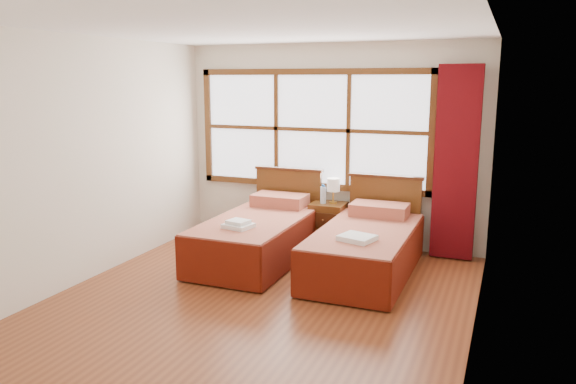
% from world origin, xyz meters
% --- Properties ---
extents(floor, '(4.50, 4.50, 0.00)m').
position_xyz_m(floor, '(0.00, 0.00, 0.00)').
color(floor, brown).
rests_on(floor, ground).
extents(ceiling, '(4.50, 4.50, 0.00)m').
position_xyz_m(ceiling, '(0.00, 0.00, 2.60)').
color(ceiling, white).
rests_on(ceiling, wall_back).
extents(wall_back, '(4.00, 0.00, 4.00)m').
position_xyz_m(wall_back, '(0.00, 2.25, 1.30)').
color(wall_back, silver).
rests_on(wall_back, floor).
extents(wall_left, '(0.00, 4.50, 4.50)m').
position_xyz_m(wall_left, '(-2.00, 0.00, 1.30)').
color(wall_left, silver).
rests_on(wall_left, floor).
extents(wall_right, '(0.00, 4.50, 4.50)m').
position_xyz_m(wall_right, '(2.00, 0.00, 1.30)').
color(wall_right, silver).
rests_on(wall_right, floor).
extents(window, '(3.16, 0.06, 1.56)m').
position_xyz_m(window, '(-0.25, 2.21, 1.50)').
color(window, white).
rests_on(window, wall_back).
extents(curtain, '(0.50, 0.16, 2.30)m').
position_xyz_m(curtain, '(1.60, 2.11, 1.17)').
color(curtain, '#5E090E').
rests_on(curtain, wall_back).
extents(bed_left, '(1.02, 2.04, 0.99)m').
position_xyz_m(bed_left, '(-0.55, 1.20, 0.30)').
color(bed_left, '#43200E').
rests_on(bed_left, floor).
extents(bed_right, '(1.00, 2.02, 0.97)m').
position_xyz_m(bed_right, '(0.76, 1.20, 0.30)').
color(bed_right, '#43200E').
rests_on(bed_right, floor).
extents(nightstand, '(0.44, 0.43, 0.58)m').
position_xyz_m(nightstand, '(0.06, 1.99, 0.29)').
color(nightstand, '#583113').
rests_on(nightstand, floor).
extents(towels_left, '(0.34, 0.32, 0.09)m').
position_xyz_m(towels_left, '(-0.56, 0.66, 0.56)').
color(towels_left, white).
rests_on(towels_left, bed_left).
extents(towels_right, '(0.40, 0.38, 0.05)m').
position_xyz_m(towels_right, '(0.79, 0.70, 0.54)').
color(towels_right, white).
rests_on(towels_right, bed_right).
extents(lamp, '(0.17, 0.17, 0.32)m').
position_xyz_m(lamp, '(0.11, 2.02, 0.81)').
color(lamp, gold).
rests_on(lamp, nightstand).
extents(bottle_near, '(0.06, 0.06, 0.24)m').
position_xyz_m(bottle_near, '(0.01, 1.97, 0.69)').
color(bottle_near, silver).
rests_on(bottle_near, nightstand).
extents(bottle_far, '(0.07, 0.07, 0.25)m').
position_xyz_m(bottle_far, '(-0.01, 1.96, 0.69)').
color(bottle_far, silver).
rests_on(bottle_far, nightstand).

